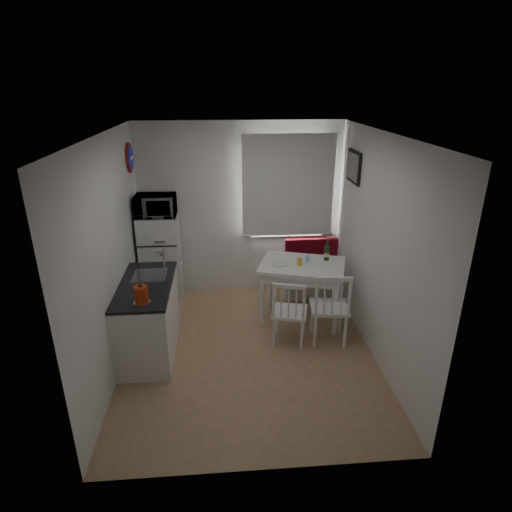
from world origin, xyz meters
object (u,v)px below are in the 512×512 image
Objects in this scene: chair_left at (291,307)px; dining_table at (302,270)px; chair_right at (332,302)px; bench at (322,276)px; kettle at (141,295)px; microwave at (156,206)px; kitchen_counter at (149,317)px; wine_bottle at (327,251)px; fridge at (161,260)px.

dining_table is at bearing 83.95° from chair_left.
chair_right is at bearing 13.63° from chair_left.
bench is 3.12m from kettle.
microwave is at bearing -179.69° from dining_table.
wine_bottle is (2.33, 0.69, 0.51)m from kitchen_counter.
kettle is at bearing -163.26° from chair_right.
kitchen_counter is 2.52× the size of chair_right.
dining_table is at bearing -164.05° from wine_bottle.
fridge is 1.78m from kettle.
wine_bottle reaches higher than bench.
kettle reaches higher than dining_table.
chair_left is at bearing -128.22° from wine_bottle.
kettle reaches higher than bench.
fridge is (0.02, 1.24, 0.23)m from kitchen_counter.
wine_bottle is at bearing 66.42° from chair_left.
microwave is 1.77m from kettle.
dining_table is 0.73m from chair_right.
fridge is 4.83× the size of wine_bottle.
kettle reaches higher than chair_left.
chair_left is at bearing -2.25° from kitchen_counter.
kettle is (0.05, -0.51, 0.56)m from kitchen_counter.
fridge reaches higher than wine_bottle.
chair_left is 1.79m from kettle.
kitchen_counter is at bearing -145.91° from dining_table.
bench is at bearing 75.51° from dining_table.
fridge is at bearing 154.65° from chair_right.
kitchen_counter is 5.73× the size of kettle.
dining_table is 2.19m from microwave.
kitchen_counter reaches higher than kettle.
kitchen_counter is at bearing -176.42° from chair_right.
wine_bottle reaches higher than dining_table.
wine_bottle is (-0.12, -0.66, 0.69)m from bench.
kitchen_counter is at bearing -167.61° from chair_left.
kitchen_counter is at bearing -151.08° from bench.
bench is (2.45, 1.35, -0.17)m from kitchen_counter.
chair_left is 0.37× the size of fridge.
kitchen_counter is 1.11× the size of bench.
chair_right is 0.39× the size of fridge.
chair_right is 0.86m from wine_bottle.
bench is at bearing 86.77° from chair_right.
kitchen_counter reaches higher than chair_left.
fridge is 0.83m from microwave.
chair_left is at bearing 14.69° from kettle.
microwave is 1.93× the size of wine_bottle.
dining_table is at bearing 29.75° from kettle.
chair_left reaches higher than bench.
kitchen_counter is 4.68× the size of wine_bottle.
chair_left is 0.93× the size of microwave.
dining_table is at bearing -17.05° from microwave.
dining_table is 2.36× the size of microwave.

